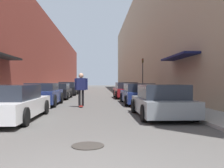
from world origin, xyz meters
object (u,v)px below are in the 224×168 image
(skateboarder, at_px, (81,86))
(parked_car_left_2, at_px, (59,91))
(parked_car_left_1, at_px, (43,94))
(parked_car_right_2, at_px, (126,91))
(parked_car_right_0, at_px, (161,102))
(parked_car_left_3, at_px, (68,89))
(manhole_cover, at_px, (88,146))
(parked_car_left_0, at_px, (13,103))
(parked_car_right_1, at_px, (138,94))
(traffic_light, at_px, (143,72))

(skateboarder, bearing_deg, parked_car_left_2, 108.55)
(parked_car_left_1, bearing_deg, parked_car_left_2, 89.96)
(parked_car_left_1, xyz_separation_m, parked_car_right_2, (5.57, 6.22, 0.00))
(parked_car_right_0, bearing_deg, parked_car_left_1, 138.28)
(parked_car_left_3, relative_size, manhole_cover, 5.80)
(parked_car_left_0, height_order, parked_car_right_0, parked_car_right_0)
(parked_car_right_0, relative_size, manhole_cover, 5.94)
(parked_car_left_0, distance_m, parked_car_right_2, 12.97)
(parked_car_right_1, distance_m, parked_car_right_2, 5.43)
(manhole_cover, bearing_deg, skateboarder, 95.05)
(skateboarder, height_order, manhole_cover, skateboarder)
(parked_car_left_0, height_order, manhole_cover, parked_car_left_0)
(manhole_cover, bearing_deg, traffic_light, 76.93)
(parked_car_right_1, relative_size, skateboarder, 2.57)
(parked_car_left_0, height_order, parked_car_left_1, parked_car_left_1)
(parked_car_right_2, bearing_deg, parked_car_right_1, -88.33)
(parked_car_left_0, xyz_separation_m, parked_car_left_3, (-0.12, 17.06, 0.04))
(manhole_cover, xyz_separation_m, traffic_light, (4.97, 21.41, 2.43))
(parked_car_left_0, height_order, traffic_light, traffic_light)
(parked_car_right_1, xyz_separation_m, skateboarder, (-3.42, -1.87, 0.53))
(parked_car_right_0, bearing_deg, manhole_cover, -121.97)
(parked_car_right_2, distance_m, manhole_cover, 15.86)
(skateboarder, bearing_deg, parked_car_right_1, 28.60)
(parked_car_left_0, height_order, parked_car_left_3, parked_car_left_3)
(traffic_light, bearing_deg, parked_car_right_2, -112.98)
(parked_car_left_2, distance_m, parked_car_right_0, 12.30)
(parked_car_left_1, xyz_separation_m, parked_car_right_1, (5.72, 0.79, -0.03))
(parked_car_left_0, distance_m, parked_car_right_0, 5.61)
(parked_car_right_0, height_order, skateboarder, skateboarder)
(parked_car_left_2, distance_m, parked_car_left_3, 5.73)
(parked_car_left_0, relative_size, parked_car_left_3, 1.18)
(parked_car_left_1, relative_size, skateboarder, 2.20)
(traffic_light, bearing_deg, parked_car_left_2, -142.20)
(parked_car_right_2, height_order, traffic_light, traffic_light)
(parked_car_left_1, distance_m, parked_car_right_2, 8.35)
(parked_car_left_1, xyz_separation_m, traffic_light, (8.01, 11.98, 1.80))
(parked_car_right_0, relative_size, traffic_light, 1.10)
(parked_car_left_1, height_order, parked_car_right_1, parked_car_left_1)
(parked_car_left_0, bearing_deg, traffic_light, 65.84)
(parked_car_left_3, bearing_deg, parked_car_left_2, -90.15)
(parked_car_left_3, relative_size, parked_car_right_0, 0.98)
(parked_car_right_0, relative_size, parked_car_right_1, 0.87)
(parked_car_right_0, relative_size, skateboarder, 2.23)
(parked_car_left_1, height_order, parked_car_right_0, parked_car_left_1)
(parked_car_right_0, xyz_separation_m, manhole_cover, (-2.69, -4.31, -0.60))
(parked_car_left_1, relative_size, parked_car_right_0, 0.99)
(parked_car_right_2, bearing_deg, manhole_cover, -99.17)
(parked_car_left_2, distance_m, manhole_cover, 15.51)
(parked_car_right_1, relative_size, traffic_light, 1.26)
(manhole_cover, distance_m, traffic_light, 22.11)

